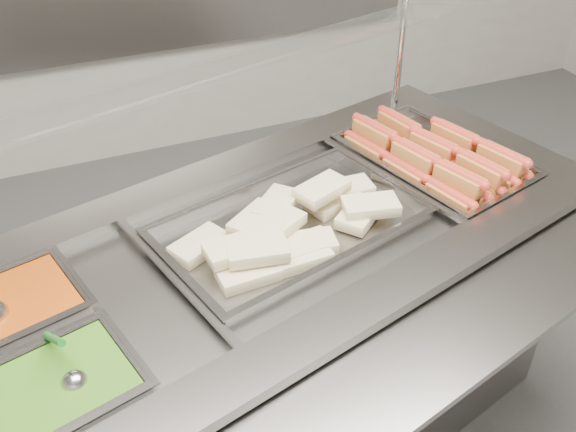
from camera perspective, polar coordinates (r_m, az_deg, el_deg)
name	(u,v)px	position (r m, az deg, el deg)	size (l,w,h in m)	color
steam_counter	(275,347)	(1.94, -1.16, -11.56)	(1.98, 1.25, 0.88)	slate
tray_rail	(413,360)	(1.41, 11.07, -12.47)	(1.76, 0.78, 0.05)	gray
sneeze_guard	(219,73)	(1.62, -6.11, 12.50)	(1.62, 0.69, 0.43)	silver
pan_hotdogs	(432,167)	(2.02, 12.69, 4.27)	(0.46, 0.60, 0.10)	gray
pan_wraps	(291,229)	(1.69, 0.26, -1.19)	(0.74, 0.55, 0.07)	gray
pan_beans	(13,316)	(1.59, -23.24, -8.16)	(0.34, 0.30, 0.10)	gray
pan_peas	(61,397)	(1.39, -19.53, -14.89)	(0.34, 0.30, 0.10)	gray
hotdogs_in_buns	(435,157)	(1.98, 12.92, 5.11)	(0.41, 0.54, 0.11)	#A15621
tortilla_wraps	(294,227)	(1.64, 0.57, -0.95)	(0.62, 0.32, 0.09)	beige
serving_spoon	(71,375)	(1.36, -18.71, -13.23)	(0.07, 0.17, 0.14)	#A9AAAE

